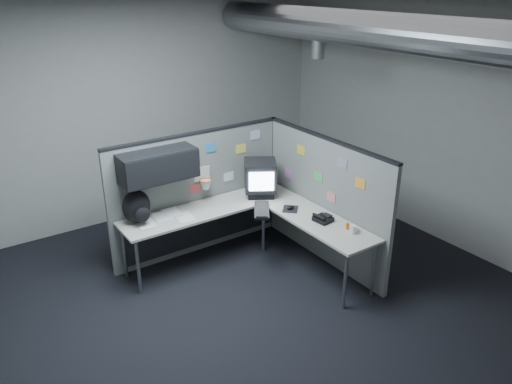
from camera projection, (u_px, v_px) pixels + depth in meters
room at (305, 108)px, 5.30m from camera, size 5.62×5.62×3.22m
partition_back at (189, 184)px, 6.24m from camera, size 2.44×0.42×1.63m
partition_right at (324, 199)px, 6.25m from camera, size 0.07×2.23×1.63m
desk at (239, 219)px, 6.20m from camera, size 2.31×2.11×0.73m
monitor at (260, 178)px, 6.52m from camera, size 0.56×0.56×0.46m
keyboard at (262, 210)px, 6.12m from camera, size 0.43×0.51×0.04m
mouse at (290, 208)px, 6.18m from camera, size 0.29×0.29×0.05m
phone at (323, 219)px, 5.87m from camera, size 0.20×0.22×0.09m
bottles at (351, 228)px, 5.65m from camera, size 0.12×0.14×0.07m
cup at (353, 230)px, 5.58m from camera, size 0.08×0.08×0.10m
papers at (166, 217)px, 5.96m from camera, size 0.68×0.48×0.01m
backpack at (137, 207)px, 5.76m from camera, size 0.39×0.37×0.41m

